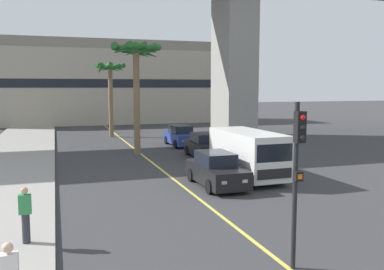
{
  "coord_description": "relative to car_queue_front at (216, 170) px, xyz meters",
  "views": [
    {
      "loc": [
        -5.47,
        -2.83,
        4.56
      ],
      "look_at": [
        0.0,
        14.0,
        2.53
      ],
      "focal_mm": 39.47,
      "sensor_mm": 36.0,
      "label": 1
    }
  ],
  "objects": [
    {
      "name": "lane_stripe_center",
      "position": [
        -1.5,
        9.0,
        -0.72
      ],
      "size": [
        0.14,
        56.0,
        0.01
      ],
      "primitive_type": "cube",
      "color": "#DBCC4C",
      "rests_on": "ground"
    },
    {
      "name": "pier_building_backdrop",
      "position": [
        -1.5,
        36.6,
        4.31
      ],
      "size": [
        30.13,
        8.04,
        10.19
      ],
      "color": "#BCB29E",
      "rests_on": "ground"
    },
    {
      "name": "car_queue_front",
      "position": [
        0.0,
        0.0,
        0.0
      ],
      "size": [
        1.85,
        4.11,
        1.56
      ],
      "color": "black",
      "rests_on": "ground"
    },
    {
      "name": "car_queue_second",
      "position": [
        2.15,
        7.58,
        0.0
      ],
      "size": [
        1.93,
        4.15,
        1.56
      ],
      "color": "black",
      "rests_on": "ground"
    },
    {
      "name": "car_queue_third",
      "position": [
        2.26,
        13.38,
        0.0
      ],
      "size": [
        1.92,
        4.14,
        1.56
      ],
      "color": "navy",
      "rests_on": "ground"
    },
    {
      "name": "delivery_van",
      "position": [
        2.08,
        1.03,
        0.57
      ],
      "size": [
        2.27,
        5.3,
        2.36
      ],
      "color": "silver",
      "rests_on": "ground"
    },
    {
      "name": "traffic_light_median_near",
      "position": [
        -1.4,
        -9.0,
        1.99
      ],
      "size": [
        0.24,
        0.37,
        4.2
      ],
      "color": "black",
      "rests_on": "ground"
    },
    {
      "name": "palm_tree_near_median",
      "position": [
        -2.14,
        20.76,
        4.7
      ],
      "size": [
        2.85,
        2.84,
        6.78
      ],
      "color": "brown",
      "rests_on": "ground"
    },
    {
      "name": "palm_tree_mid_median",
      "position": [
        -1.78,
        10.16,
        5.42
      ],
      "size": [
        3.43,
        3.46,
        7.5
      ],
      "color": "brown",
      "rests_on": "ground"
    },
    {
      "name": "pedestrian_near_crosswalk",
      "position": [
        -7.87,
        -5.4,
        0.28
      ],
      "size": [
        0.34,
        0.22,
        1.62
      ],
      "color": "#2D2D38",
      "rests_on": "sidewalk_left"
    }
  ]
}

